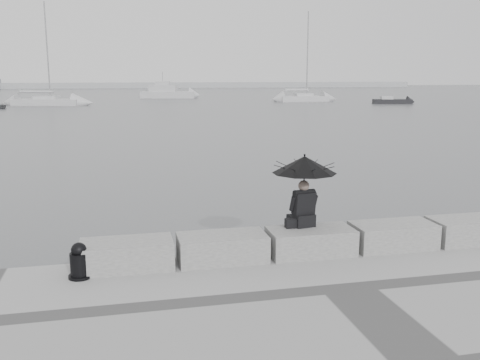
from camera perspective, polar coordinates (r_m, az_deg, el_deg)
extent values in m
plane|color=#4D5053|center=(10.87, 6.61, -9.61)|extent=(360.00, 360.00, 0.00)
cube|color=slate|center=(9.63, -11.98, -7.82)|extent=(1.60, 0.80, 0.50)
cube|color=slate|center=(9.79, -1.91, -7.26)|extent=(1.60, 0.80, 0.50)
cube|color=slate|center=(10.23, 7.55, -6.54)|extent=(1.60, 0.80, 0.50)
cube|color=slate|center=(10.92, 15.99, -5.74)|extent=(1.60, 0.80, 0.50)
cube|color=slate|center=(11.82, 23.26, -4.94)|extent=(1.60, 0.80, 0.50)
sphere|color=#726056|center=(10.17, 6.81, -0.61)|extent=(0.21, 0.21, 0.21)
cylinder|color=black|center=(10.15, 6.84, -0.24)|extent=(0.02, 0.02, 1.00)
cone|color=black|center=(10.09, 6.89, 1.65)|extent=(1.23, 1.23, 0.32)
sphere|color=black|center=(10.06, 6.91, 2.67)|extent=(0.04, 0.04, 0.04)
cube|color=black|center=(10.17, 5.60, -4.61)|extent=(0.27, 0.15, 0.17)
cylinder|color=black|center=(9.46, -16.66, -9.82)|extent=(0.39, 0.39, 0.06)
cylinder|color=black|center=(9.39, -16.73, -8.74)|extent=(0.31, 0.31, 0.44)
sphere|color=black|center=(9.31, -16.82, -7.16)|extent=(0.25, 0.25, 0.25)
cube|color=#9FA2A5|center=(164.63, -11.82, 9.86)|extent=(180.00, 6.00, 1.60)
cube|color=silver|center=(73.47, -19.92, 7.77)|extent=(8.77, 4.50, 0.90)
cube|color=silver|center=(73.45, -19.95, 8.23)|extent=(3.27, 2.31, 0.50)
cylinder|color=gray|center=(73.45, -20.26, 12.79)|extent=(0.16, 0.16, 12.00)
cylinder|color=gray|center=(73.42, -19.99, 8.74)|extent=(4.61, 1.33, 0.10)
cube|color=silver|center=(79.94, 6.79, 8.57)|extent=(7.16, 2.41, 0.90)
cube|color=silver|center=(79.92, 6.80, 9.00)|extent=(2.51, 1.60, 0.50)
cylinder|color=gray|center=(79.92, 6.90, 13.19)|extent=(0.16, 0.16, 12.00)
cylinder|color=gray|center=(79.90, 6.81, 9.46)|extent=(4.03, 0.11, 0.10)
cube|color=silver|center=(91.79, -7.65, 8.96)|extent=(9.39, 5.00, 1.20)
cube|color=silver|center=(91.75, -7.67, 9.65)|extent=(4.90, 3.27, 1.20)
cube|color=silver|center=(91.74, -7.68, 10.21)|extent=(2.58, 2.12, 0.60)
cylinder|color=gray|center=(91.73, -7.70, 10.90)|extent=(0.08, 0.08, 1.60)
cube|color=black|center=(76.20, 15.92, 8.02)|extent=(5.32, 2.77, 0.70)
cube|color=silver|center=(76.17, 15.94, 8.40)|extent=(1.77, 1.53, 0.50)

